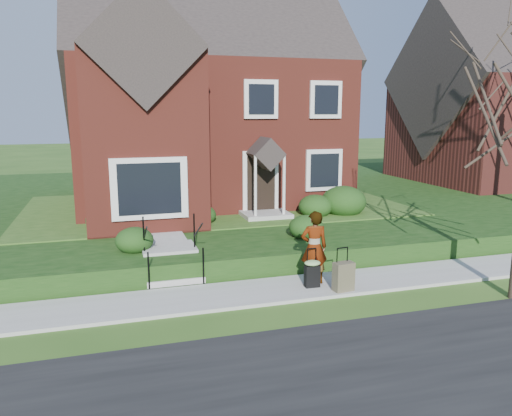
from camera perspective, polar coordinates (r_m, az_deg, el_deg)
name	(u,v)px	position (r m, az deg, el deg)	size (l,w,h in m)	color
ground	(287,291)	(12.07, 3.57, -9.40)	(120.00, 120.00, 0.00)	#2D5119
street	(408,408)	(8.04, 16.94, -20.99)	(60.00, 6.00, 0.01)	black
sidewalk	(287,289)	(12.05, 3.57, -9.22)	(60.00, 1.60, 0.08)	#9E9B93
terrace	(286,196)	(23.25, 3.50, 1.33)	(44.00, 20.00, 0.60)	black
walkway	(158,226)	(16.06, -11.13, -2.05)	(1.20, 6.00, 0.06)	#9E9B93
main_house	(200,84)	(20.57, -6.43, 13.90)	(10.40, 10.20, 9.40)	maroon
neighbour_house	(505,90)	(29.43, 26.56, 11.92)	(9.40, 8.00, 9.20)	maroon
front_steps	(171,259)	(13.06, -9.68, -5.73)	(1.40, 2.02, 1.50)	#9E9B93
foundation_shrubs	(270,209)	(16.36, 1.60, -0.10)	(9.53, 4.07, 1.12)	#163810
woman	(314,247)	(12.14, 6.65, -4.49)	(0.65, 0.43, 1.79)	#999999
suitcase_black	(312,272)	(12.02, 6.44, -7.29)	(0.40, 0.33, 0.94)	black
suitcase_olive	(343,276)	(11.89, 9.97, -7.71)	(0.50, 0.32, 1.03)	brown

